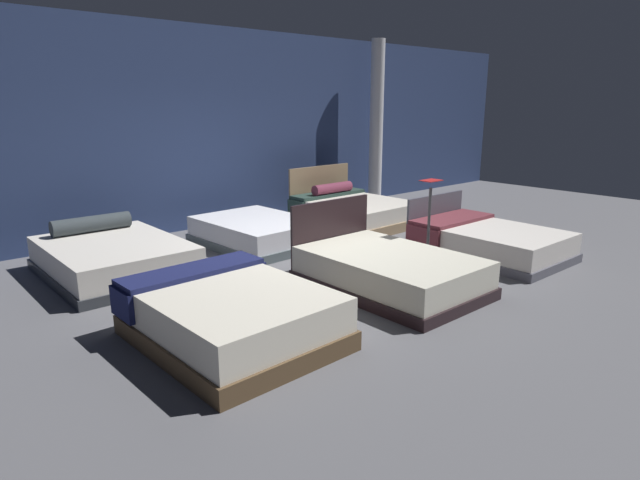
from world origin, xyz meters
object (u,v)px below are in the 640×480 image
object	(u,v)px
bed_1	(388,271)
bed_2	(487,241)
bed_5	(353,211)
bed_0	(231,315)
support_pillar	(376,124)
bed_3	(113,257)
price_sign	(428,233)
bed_4	(257,232)

from	to	relation	value
bed_1	bed_2	size ratio (longest dim) A/B	1.04
bed_2	bed_5	bearing A→B (deg)	90.57
bed_0	bed_2	xyz separation A→B (m)	(4.43, 0.01, -0.04)
bed_1	support_pillar	distance (m)	5.80
bed_5	bed_3	bearing A→B (deg)	179.44
bed_3	bed_2	bearing A→B (deg)	-31.75
bed_0	price_sign	distance (m)	3.36
bed_2	price_sign	xyz separation A→B (m)	(-1.09, 0.25, 0.25)
bed_2	bed_0	bearing A→B (deg)	-179.37
bed_1	bed_3	distance (m)	3.61
bed_0	bed_4	size ratio (longest dim) A/B	0.98
bed_5	bed_2	bearing A→B (deg)	-91.21
bed_2	bed_5	world-z (taller)	bed_5
bed_4	bed_5	distance (m)	2.22
bed_5	price_sign	distance (m)	2.80
bed_0	price_sign	size ratio (longest dim) A/B	1.63
bed_1	bed_3	world-z (taller)	bed_1
bed_3	price_sign	distance (m)	4.25
bed_0	price_sign	world-z (taller)	price_sign
price_sign	bed_0	bearing A→B (deg)	-175.49
bed_0	bed_3	world-z (taller)	bed_3
bed_4	support_pillar	size ratio (longest dim) A/B	0.57
bed_0	bed_1	distance (m)	2.22
bed_4	price_sign	bearing A→B (deg)	-68.08
bed_2	bed_3	xyz separation A→B (m)	(-4.51, 2.77, 0.01)
bed_4	bed_2	bearing A→B (deg)	-53.48
bed_0	price_sign	xyz separation A→B (m)	(3.34, 0.26, 0.22)
bed_0	bed_5	bearing A→B (deg)	31.12
bed_4	price_sign	world-z (taller)	price_sign
bed_1	bed_2	world-z (taller)	bed_1
bed_0	bed_4	xyz separation A→B (m)	(2.21, 2.75, -0.05)
bed_1	bed_2	distance (m)	2.21
bed_3	price_sign	bearing A→B (deg)	-36.56
support_pillar	bed_1	bearing A→B (deg)	-135.29
bed_5	bed_4	bearing A→B (deg)	-179.10
bed_1	bed_4	size ratio (longest dim) A/B	1.09
bed_4	bed_1	bearing A→B (deg)	-92.29
bed_5	support_pillar	size ratio (longest dim) A/B	0.59
price_sign	bed_3	bearing A→B (deg)	143.60
bed_4	support_pillar	xyz separation A→B (m)	(3.99, 1.18, 1.54)
bed_4	bed_5	bearing A→B (deg)	-0.34
bed_0	support_pillar	distance (m)	7.49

